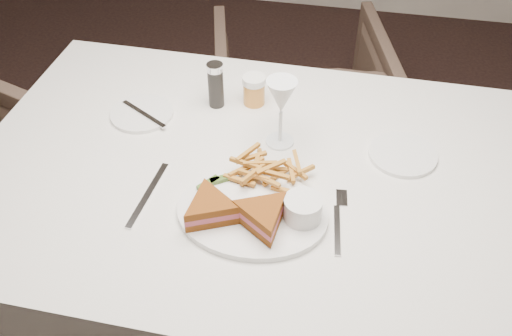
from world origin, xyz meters
name	(u,v)px	position (x,y,z in m)	size (l,w,h in m)	color
table	(260,270)	(0.03, 0.17, 0.38)	(1.35, 0.90, 0.75)	silver
chair_far	(300,99)	(0.02, 1.04, 0.33)	(0.64, 0.60, 0.66)	#4B392E
table_setting	(259,171)	(0.04, 0.12, 0.79)	(0.82, 0.60, 0.18)	white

